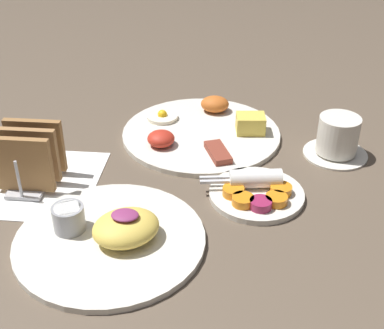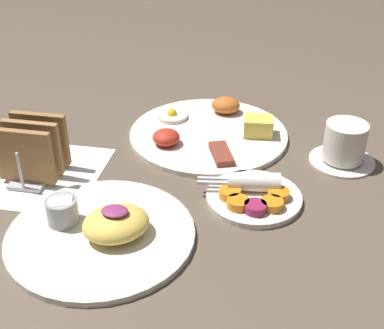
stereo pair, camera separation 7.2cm
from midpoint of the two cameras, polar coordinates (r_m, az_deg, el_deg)
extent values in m
plane|color=brown|center=(0.91, -2.47, -2.65)|extent=(3.00, 3.00, 0.00)
cube|color=white|center=(0.98, -14.12, -1.04)|extent=(0.22, 0.22, 0.00)
cylinder|color=silver|center=(1.07, 3.70, 3.20)|extent=(0.31, 0.31, 0.01)
cube|color=#E5C64C|center=(1.06, 9.02, 4.00)|extent=(0.06, 0.05, 0.04)
ellipsoid|color=#C66023|center=(1.14, 5.44, 6.28)|extent=(0.06, 0.05, 0.03)
cylinder|color=#F4EACC|center=(1.12, -0.29, 5.15)|extent=(0.06, 0.06, 0.01)
sphere|color=yellow|center=(1.12, -0.29, 5.42)|extent=(0.02, 0.02, 0.02)
ellipsoid|color=red|center=(1.02, -0.91, 2.89)|extent=(0.05, 0.05, 0.03)
cube|color=brown|center=(0.98, 5.24, 1.11)|extent=(0.06, 0.08, 0.01)
cylinder|color=silver|center=(0.89, 8.92, -3.73)|extent=(0.16, 0.16, 0.01)
cylinder|color=orange|center=(0.88, 6.43, -3.15)|extent=(0.04, 0.04, 0.01)
cylinder|color=orange|center=(0.86, 7.35, -4.16)|extent=(0.04, 0.04, 0.01)
cylinder|color=#99234C|center=(0.85, 9.21, -4.61)|extent=(0.04, 0.04, 0.01)
cylinder|color=orange|center=(0.86, 10.93, -4.22)|extent=(0.04, 0.04, 0.01)
cylinder|color=orange|center=(0.89, 11.54, -3.24)|extent=(0.04, 0.04, 0.01)
cylinder|color=white|center=(0.89, 8.92, -1.90)|extent=(0.09, 0.04, 0.03)
cube|color=silver|center=(0.88, 4.53, -2.01)|extent=(0.05, 0.01, 0.00)
cube|color=silver|center=(0.89, 4.51, -1.59)|extent=(0.05, 0.01, 0.00)
cylinder|color=silver|center=(0.81, -7.18, -7.54)|extent=(0.28, 0.28, 0.01)
ellipsoid|color=#EAC651|center=(0.79, -5.52, -6.38)|extent=(0.13, 0.12, 0.04)
ellipsoid|color=#8C3366|center=(0.78, -5.61, -5.04)|extent=(0.04, 0.03, 0.01)
cylinder|color=#99999E|center=(0.83, -11.25, -4.98)|extent=(0.05, 0.05, 0.04)
cylinder|color=white|center=(0.82, -11.36, -4.07)|extent=(0.04, 0.04, 0.01)
cube|color=#B7B7BC|center=(0.98, -14.15, -0.82)|extent=(0.06, 0.12, 0.01)
cube|color=#9A6C3E|center=(0.93, -15.32, 0.80)|extent=(0.10, 0.01, 0.10)
cube|color=#A17345|center=(0.95, -14.55, 1.78)|extent=(0.10, 0.01, 0.10)
cube|color=olive|center=(0.98, -13.81, 2.70)|extent=(0.10, 0.01, 0.10)
cylinder|color=#B7B7BC|center=(0.92, -15.75, -0.67)|extent=(0.01, 0.01, 0.07)
cylinder|color=#B7B7BC|center=(1.00, -13.23, 2.58)|extent=(0.01, 0.00, 0.07)
cylinder|color=silver|center=(1.03, 17.64, 0.43)|extent=(0.12, 0.12, 0.01)
cylinder|color=silver|center=(1.01, 17.99, 2.31)|extent=(0.08, 0.08, 0.07)
cylinder|color=#381E0F|center=(1.00, 18.27, 3.80)|extent=(0.06, 0.06, 0.01)
camera|label=1|loc=(0.04, -87.75, 1.39)|focal=50.00mm
camera|label=2|loc=(0.04, 92.25, -1.39)|focal=50.00mm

